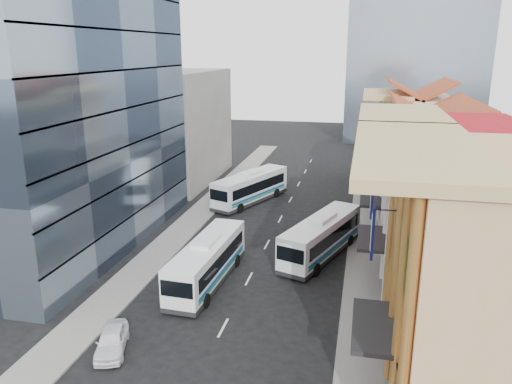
% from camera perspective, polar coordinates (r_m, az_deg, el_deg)
% --- Properties ---
extents(sidewalk_right, '(3.00, 90.00, 0.15)m').
position_cam_1_polar(sidewalk_right, '(43.49, 12.38, -6.69)').
color(sidewalk_right, slate).
rests_on(sidewalk_right, ground).
extents(sidewalk_left, '(3.00, 90.00, 0.15)m').
position_cam_1_polar(sidewalk_left, '(46.45, -9.13, -5.01)').
color(sidewalk_left, slate).
rests_on(sidewalk_left, ground).
extents(shophouse_tan, '(8.00, 14.00, 12.00)m').
position_cam_1_polar(shophouse_tan, '(26.26, 25.11, -9.37)').
color(shophouse_tan, tan).
rests_on(shophouse_tan, ground).
extents(shophouse_red, '(8.00, 10.00, 12.00)m').
position_cam_1_polar(shophouse_red, '(37.30, 21.34, -1.60)').
color(shophouse_red, '#A8121A').
rests_on(shophouse_red, ground).
extents(shophouse_cream_near, '(8.00, 9.00, 10.00)m').
position_cam_1_polar(shophouse_cream_near, '(46.61, 19.55, 0.69)').
color(shophouse_cream_near, beige).
rests_on(shophouse_cream_near, ground).
extents(shophouse_cream_mid, '(8.00, 9.00, 10.00)m').
position_cam_1_polar(shophouse_cream_mid, '(55.31, 18.50, 3.09)').
color(shophouse_cream_mid, beige).
rests_on(shophouse_cream_mid, ground).
extents(shophouse_cream_far, '(8.00, 12.00, 11.00)m').
position_cam_1_polar(shophouse_cream_far, '(65.47, 17.67, 5.52)').
color(shophouse_cream_far, beige).
rests_on(shophouse_cream_far, ground).
extents(office_tower, '(12.00, 26.00, 30.00)m').
position_cam_1_polar(office_tower, '(44.78, -21.91, 12.88)').
color(office_tower, '#3A485B').
rests_on(office_tower, ground).
extents(office_block_far, '(10.00, 18.00, 14.00)m').
position_cam_1_polar(office_block_far, '(65.48, -9.20, 7.40)').
color(office_block_far, gray).
rests_on(office_block_far, ground).
extents(bus_left_near, '(3.11, 10.92, 3.46)m').
position_cam_1_polar(bus_left_near, '(36.89, -5.59, -7.80)').
color(bus_left_near, white).
rests_on(bus_left_near, ground).
extents(bus_left_far, '(6.80, 11.43, 3.62)m').
position_cam_1_polar(bus_left_far, '(55.61, -0.63, 0.61)').
color(bus_left_far, silver).
rests_on(bus_left_far, ground).
extents(bus_right, '(6.14, 11.30, 3.55)m').
position_cam_1_polar(bus_right, '(41.55, 7.50, -5.01)').
color(bus_right, white).
rests_on(bus_right, ground).
extents(sedan_left, '(2.79, 4.26, 1.34)m').
position_cam_1_polar(sedan_left, '(30.64, -16.16, -15.96)').
color(sedan_left, white).
rests_on(sedan_left, ground).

